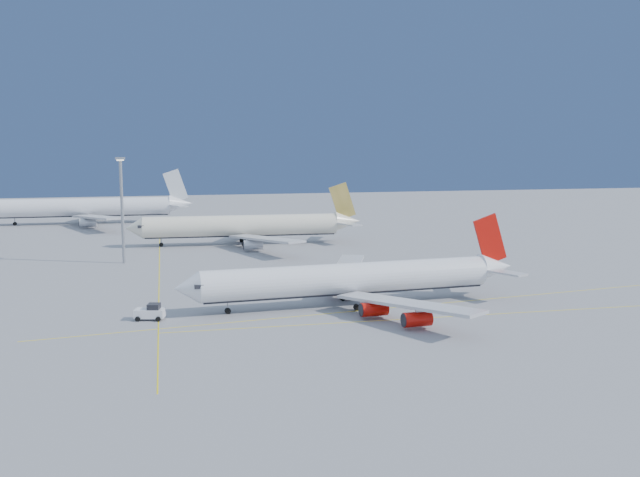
% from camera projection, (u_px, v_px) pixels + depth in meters
% --- Properties ---
extents(ground, '(500.00, 500.00, 0.00)m').
position_uv_depth(ground, '(388.00, 299.00, 126.95)').
color(ground, slate).
rests_on(ground, ground).
extents(taxiway_lines, '(118.86, 140.00, 0.02)m').
position_uv_depth(taxiway_lines, '(301.00, 296.00, 129.93)').
color(taxiway_lines, yellow).
rests_on(taxiway_lines, ground).
extents(airliner_virgin, '(61.33, 54.92, 15.12)m').
position_uv_depth(airliner_virgin, '(355.00, 279.00, 122.24)').
color(airliner_virgin, white).
rests_on(airliner_virgin, ground).
extents(airliner_etihad, '(63.60, 58.82, 16.62)m').
position_uv_depth(airliner_etihad, '(247.00, 226.00, 192.89)').
color(airliner_etihad, beige).
rests_on(airliner_etihad, ground).
extents(airliner_third, '(67.96, 62.89, 18.29)m').
position_uv_depth(airliner_third, '(91.00, 207.00, 240.14)').
color(airliner_third, white).
rests_on(airliner_third, ground).
extents(pushback_tug, '(5.00, 3.66, 2.59)m').
position_uv_depth(pushback_tug, '(151.00, 312.00, 112.58)').
color(pushback_tug, white).
rests_on(pushback_tug, ground).
extents(light_mast, '(2.10, 2.10, 24.28)m').
position_uv_depth(light_mast, '(122.00, 201.00, 162.29)').
color(light_mast, gray).
rests_on(light_mast, ground).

